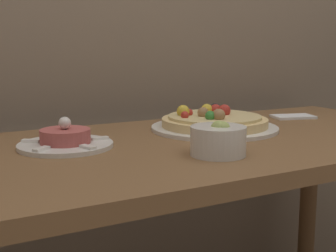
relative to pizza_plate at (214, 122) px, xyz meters
name	(u,v)px	position (x,y,z in m)	size (l,w,h in m)	color
dining_table	(204,182)	(-0.09, -0.09, -0.13)	(1.39, 0.65, 0.74)	brown
pizza_plate	(214,122)	(0.00, 0.00, 0.00)	(0.34, 0.34, 0.07)	silver
tartare_plate	(65,141)	(-0.41, -0.02, 0.00)	(0.21, 0.21, 0.07)	silver
small_bowl	(218,140)	(-0.16, -0.25, 0.01)	(0.12, 0.12, 0.07)	silver
napkin	(293,117)	(0.33, 0.05, -0.02)	(0.14, 0.11, 0.01)	white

